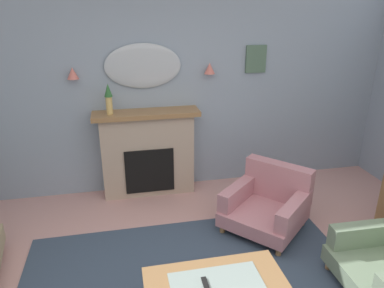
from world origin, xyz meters
The scene contains 9 objects.
wall_back centered at (0.00, 2.47, 1.49)m, with size 7.29×0.10×2.99m, color #8C9EB2.
fireplace centered at (-0.23, 2.25, 0.57)m, with size 1.36×0.36×1.16m.
mantel_vase_centre centered at (-0.68, 2.22, 1.37)m, with size 0.10×0.10×0.38m.
wall_mirror centered at (-0.23, 2.39, 1.71)m, with size 0.96×0.06×0.56m, color #B2BCC6.
wall_sconce_left centered at (-1.08, 2.34, 1.66)m, with size 0.14×0.14×0.14m, color #D17066.
wall_sconce_right centered at (0.62, 2.34, 1.66)m, with size 0.14×0.14×0.14m, color #D17066.
framed_picture centered at (1.27, 2.40, 1.75)m, with size 0.28×0.03×0.36m, color #4C6B56.
tv_remote centered at (-0.02, -0.12, 0.45)m, with size 0.04×0.16×0.02m, color black.
armchair_in_corner centered at (1.04, 1.16, 0.31)m, with size 1.14×1.14×0.71m.
Camera 1 is at (-0.56, -2.22, 2.45)m, focal length 33.88 mm.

